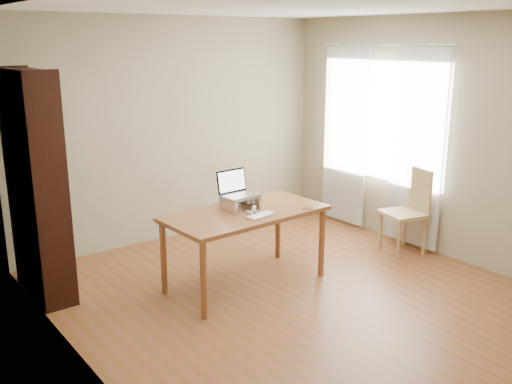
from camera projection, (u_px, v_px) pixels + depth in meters
The scene contains 10 objects.
room at pixel (304, 161), 5.01m from camera, with size 4.04×4.54×2.64m.
bookshelf at pixel (37, 186), 5.17m from camera, with size 0.30×0.90×2.10m.
curtains at pixel (379, 141), 6.75m from camera, with size 0.03×1.90×2.25m.
desk at pixel (245, 220), 5.45m from camera, with size 1.59×0.84×0.75m.
laptop_stand at pixel (240, 201), 5.46m from camera, with size 0.32×0.25×0.13m.
laptop at pixel (237, 189), 5.48m from camera, with size 0.34×0.29×0.24m.
keyboard at pixel (261, 216), 5.26m from camera, with size 0.32×0.18×0.02m.
coaster at pixel (308, 208), 5.52m from camera, with size 0.10×0.10×0.01m, color brown.
cat at pixel (239, 203), 5.50m from camera, with size 0.23×0.47×0.13m.
chair at pixel (408, 207), 6.37m from camera, with size 0.51×0.51×0.96m.
Camera 1 is at (-3.27, -3.64, 2.34)m, focal length 40.00 mm.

